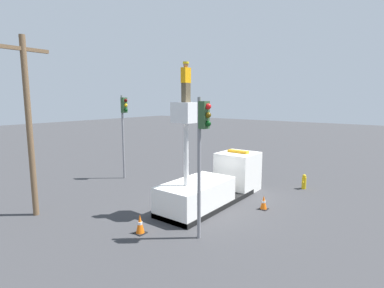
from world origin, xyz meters
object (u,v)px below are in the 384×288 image
object	(u,v)px
traffic_cone_rear	(140,224)
utility_pole	(29,121)
bucket_truck	(215,184)
traffic_light_pole	(202,141)
traffic_cone_curbside	(264,203)
worker	(186,82)
fire_hydrant	(304,182)
traffic_light_across	(124,120)

from	to	relation	value
traffic_cone_rear	utility_pole	distance (m)	6.88
bucket_truck	traffic_cone_rear	xyz separation A→B (m)	(-5.09, 0.28, -0.58)
traffic_light_pole	bucket_truck	bearing A→B (deg)	26.57
traffic_light_pole	traffic_cone_curbside	distance (m)	5.69
worker	utility_pole	bearing A→B (deg)	127.19
utility_pole	fire_hydrant	bearing A→B (deg)	-36.22
bucket_truck	traffic_cone_curbside	size ratio (longest dim) A/B	10.35
worker	traffic_cone_rear	world-z (taller)	worker
worker	fire_hydrant	world-z (taller)	worker
traffic_light_across	fire_hydrant	bearing A→B (deg)	-64.51
traffic_cone_curbside	utility_pole	xyz separation A→B (m)	(-7.18, 8.17, 4.06)
bucket_truck	fire_hydrant	size ratio (longest dim) A/B	8.03
traffic_cone_curbside	traffic_light_pole	bearing A→B (deg)	172.72
traffic_light_pole	traffic_cone_curbside	bearing A→B (deg)	-7.28
worker	traffic_light_across	size ratio (longest dim) A/B	0.31
bucket_truck	traffic_light_across	bearing A→B (deg)	88.87
worker	traffic_cone_curbside	distance (m)	6.96
fire_hydrant	traffic_cone_rear	world-z (taller)	fire_hydrant
fire_hydrant	traffic_cone_curbside	size ratio (longest dim) A/B	1.29
bucket_truck	traffic_cone_rear	size ratio (longest dim) A/B	9.20
traffic_light_pole	worker	bearing A→B (deg)	52.57
utility_pole	traffic_light_across	bearing A→B (deg)	14.46
worker	traffic_light_pole	bearing A→B (deg)	-127.43
worker	traffic_light_pole	world-z (taller)	worker
traffic_light_pole	traffic_cone_rear	size ratio (longest dim) A/B	6.95
traffic_cone_rear	traffic_cone_curbside	size ratio (longest dim) A/B	1.13
fire_hydrant	traffic_cone_curbside	world-z (taller)	fire_hydrant
traffic_cone_rear	bucket_truck	bearing A→B (deg)	-3.11
traffic_light_across	traffic_cone_rear	bearing A→B (deg)	-126.36
traffic_cone_curbside	utility_pole	distance (m)	11.61
worker	traffic_light_across	xyz separation A→B (m)	(2.60, 7.39, -2.14)
fire_hydrant	utility_pole	size ratio (longest dim) A/B	0.11
utility_pole	traffic_cone_rear	bearing A→B (deg)	-73.09
traffic_light_pole	traffic_cone_rear	xyz separation A→B (m)	(-1.12, 2.26, -3.48)
bucket_truck	traffic_light_across	xyz separation A→B (m)	(0.15, 7.39, 3.02)
traffic_light_across	traffic_cone_rear	distance (m)	9.54
traffic_light_across	fire_hydrant	size ratio (longest dim) A/B	6.26
worker	traffic_cone_rear	bearing A→B (deg)	174.02
traffic_light_across	fire_hydrant	distance (m)	12.10
worker	fire_hydrant	size ratio (longest dim) A/B	1.94
bucket_truck	traffic_light_pole	size ratio (longest dim) A/B	1.32
worker	traffic_light_across	world-z (taller)	worker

